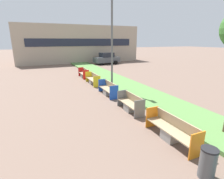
{
  "coord_description": "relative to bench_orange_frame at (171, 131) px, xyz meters",
  "views": [
    {
      "loc": [
        -3.63,
        2.17,
        3.78
      ],
      "look_at": [
        0.9,
        12.48,
        0.6
      ],
      "focal_mm": 28.0,
      "sensor_mm": 36.0,
      "label": 1
    }
  ],
  "objects": [
    {
      "name": "planter_grass_strip",
      "position": [
        2.26,
        5.18,
        -0.29
      ],
      "size": [
        2.8,
        120.0,
        0.18
      ],
      "color": "#568442",
      "rests_on": "ground"
    },
    {
      "name": "building_backdrop",
      "position": [
        3.06,
        27.87,
        2.76
      ],
      "size": [
        20.87,
        6.2,
        6.27
      ],
      "color": "tan",
      "rests_on": "ground"
    },
    {
      "name": "bench_orange_frame",
      "position": [
        0.0,
        0.0,
        0.0
      ],
      "size": [
        0.65,
        2.46,
        0.94
      ],
      "color": "gray",
      "rests_on": "ground"
    },
    {
      "name": "bench_grey_frame",
      "position": [
        -0.01,
        3.2,
        -0.01
      ],
      "size": [
        0.65,
        1.98,
        0.94
      ],
      "color": "gray",
      "rests_on": "ground"
    },
    {
      "name": "bench_blue_frame",
      "position": [
        -0.0,
        6.42,
        -0.01
      ],
      "size": [
        0.65,
        2.21,
        0.94
      ],
      "color": "gray",
      "rests_on": "ground"
    },
    {
      "name": "bench_yellow_frame",
      "position": [
        -0.0,
        9.97,
        -0.0
      ],
      "size": [
        0.65,
        2.4,
        0.94
      ],
      "color": "gray",
      "rests_on": "ground"
    },
    {
      "name": "bench_red_frame",
      "position": [
        -0.01,
        13.11,
        -0.01
      ],
      "size": [
        0.65,
        2.01,
        0.94
      ],
      "color": "gray",
      "rests_on": "ground"
    },
    {
      "name": "litter_bin",
      "position": [
        -0.45,
        -1.93,
        0.08
      ],
      "size": [
        0.47,
        0.47,
        0.92
      ],
      "color": "#4C4F51",
      "rests_on": "ground"
    },
    {
      "name": "street_lamp_post",
      "position": [
        0.61,
        7.15,
        3.52
      ],
      "size": [
        0.24,
        0.44,
        7.05
      ],
      "color": "#56595B",
      "rests_on": "ground"
    },
    {
      "name": "parked_car_distant",
      "position": [
        6.27,
        22.21,
        0.53
      ],
      "size": [
        4.4,
        2.3,
        1.86
      ],
      "rotation": [
        0.0,
        0.0,
        0.13
      ],
      "color": "#474C51",
      "rests_on": "ground"
    }
  ]
}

